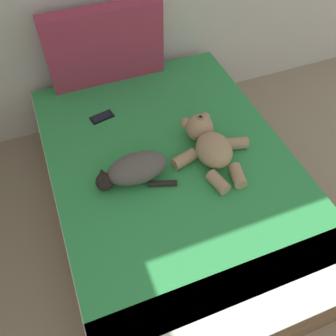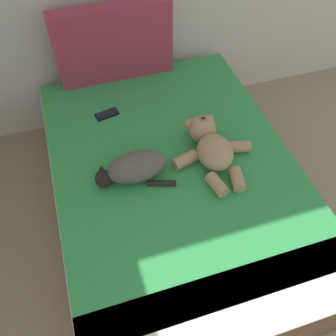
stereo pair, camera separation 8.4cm
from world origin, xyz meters
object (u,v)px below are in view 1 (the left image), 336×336
at_px(cat, 134,170).
at_px(teddy_bear, 210,144).
at_px(patterned_cushion, 105,46).
at_px(cell_phone, 102,117).
at_px(bed, 174,189).

distance_m(cat, teddy_bear, 0.46).
bearing_deg(cat, patterned_cushion, 83.27).
bearing_deg(teddy_bear, cell_phone, 134.08).
bearing_deg(cat, cell_phone, 95.06).
bearing_deg(patterned_cushion, cat, -96.73).
height_order(patterned_cushion, teddy_bear, patterned_cushion).
height_order(patterned_cushion, cell_phone, patterned_cushion).
xyz_separation_m(bed, cell_phone, (-0.29, 0.54, 0.24)).
bearing_deg(teddy_bear, cat, -177.56).
distance_m(patterned_cushion, cell_phone, 0.49).
distance_m(cat, cell_phone, 0.56).
bearing_deg(bed, cell_phone, 118.28).
xyz_separation_m(patterned_cushion, cat, (-0.11, -0.94, -0.19)).
bearing_deg(bed, patterned_cushion, 98.06).
xyz_separation_m(bed, teddy_bear, (0.22, 0.01, 0.31)).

